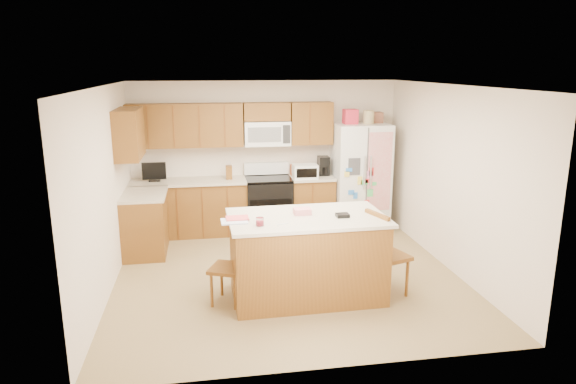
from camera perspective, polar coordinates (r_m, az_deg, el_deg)
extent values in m
plane|color=olive|center=(7.02, -0.12, -9.12)|extent=(4.50, 4.50, 0.00)
cube|color=beige|center=(8.81, -2.49, 4.13)|extent=(4.50, 0.10, 2.50)
cube|color=beige|center=(4.51, 4.50, -5.52)|extent=(4.50, 0.10, 2.50)
cube|color=beige|center=(6.66, -19.61, 0.11)|extent=(0.10, 4.50, 2.50)
cube|color=beige|center=(7.33, 17.52, 1.48)|extent=(0.10, 4.50, 2.50)
cube|color=white|center=(6.46, -0.13, 11.73)|extent=(4.50, 4.50, 0.04)
cube|color=brown|center=(8.64, -10.88, -1.82)|extent=(1.87, 0.60, 0.88)
cube|color=brown|center=(8.82, 2.58, -1.26)|extent=(0.72, 0.60, 0.88)
cube|color=brown|center=(7.95, -15.58, -3.49)|extent=(0.60, 0.95, 0.88)
cube|color=beige|center=(8.52, -11.02, 1.14)|extent=(1.87, 0.64, 0.04)
cube|color=beige|center=(8.70, 2.63, 1.65)|extent=(0.72, 0.64, 0.04)
cube|color=beige|center=(7.82, -15.73, -0.27)|extent=(0.64, 0.95, 0.04)
cube|color=brown|center=(8.52, -11.35, 7.27)|extent=(1.85, 0.33, 0.70)
cube|color=brown|center=(8.70, 2.56, 7.66)|extent=(0.70, 0.33, 0.70)
cube|color=brown|center=(8.55, -2.41, 8.93)|extent=(0.76, 0.33, 0.29)
cube|color=brown|center=(7.68, -17.25, 6.22)|extent=(0.33, 0.95, 0.70)
cube|color=brown|center=(8.39, -15.33, 6.95)|extent=(0.02, 0.01, 0.66)
cube|color=brown|center=(8.39, -14.92, -2.53)|extent=(0.02, 0.01, 0.84)
cube|color=brown|center=(8.36, -12.59, 7.08)|extent=(0.02, 0.01, 0.66)
cube|color=brown|center=(8.36, -12.19, -2.43)|extent=(0.02, 0.01, 0.84)
cube|color=brown|center=(8.34, -9.82, 7.20)|extent=(0.02, 0.01, 0.66)
cube|color=brown|center=(8.34, -9.45, -2.32)|extent=(0.02, 0.01, 0.84)
cube|color=brown|center=(8.35, -7.06, 7.30)|extent=(0.01, 0.01, 0.66)
cube|color=brown|center=(8.35, -6.70, -2.21)|extent=(0.01, 0.01, 0.84)
cube|color=brown|center=(8.52, 2.47, 7.53)|extent=(0.01, 0.01, 0.66)
cube|color=brown|center=(8.52, 2.74, -1.80)|extent=(0.01, 0.01, 0.84)
cube|color=white|center=(8.57, -2.36, 6.55)|extent=(0.76, 0.38, 0.40)
cube|color=slate|center=(8.37, -2.61, 6.37)|extent=(0.54, 0.01, 0.24)
cube|color=#262626|center=(8.42, -0.16, 6.43)|extent=(0.12, 0.01, 0.30)
cube|color=brown|center=(8.51, -6.58, 2.19)|extent=(0.10, 0.14, 0.22)
cube|color=black|center=(8.58, -14.60, 1.24)|extent=(0.18, 0.12, 0.02)
cube|color=black|center=(8.55, -14.66, 2.28)|extent=(0.38, 0.03, 0.28)
cube|color=#D9571F|center=(8.73, 1.49, 2.44)|extent=(0.35, 0.22, 0.18)
cube|color=white|center=(8.51, 1.91, 2.31)|extent=(0.40, 0.28, 0.23)
cube|color=black|center=(8.38, 2.10, 2.12)|extent=(0.34, 0.01, 0.15)
cube|color=black|center=(8.77, 3.97, 2.93)|extent=(0.18, 0.22, 0.32)
cylinder|color=black|center=(8.72, 4.07, 2.39)|extent=(0.12, 0.12, 0.12)
cube|color=black|center=(8.68, -2.18, -1.50)|extent=(0.76, 0.64, 0.88)
cube|color=black|center=(8.38, -1.89, -2.22)|extent=(0.68, 0.01, 0.42)
cube|color=black|center=(8.57, -2.20, 1.50)|extent=(0.76, 0.64, 0.03)
cube|color=white|center=(8.80, -2.43, 2.65)|extent=(0.76, 0.10, 0.20)
cube|color=white|center=(8.85, 7.99, 1.73)|extent=(0.90, 0.75, 1.80)
cube|color=#4C4C4C|center=(8.49, 8.74, 1.19)|extent=(0.02, 0.01, 1.75)
cube|color=silver|center=(8.42, 8.51, 2.14)|extent=(0.02, 0.03, 0.55)
cube|color=silver|center=(8.45, 9.15, 2.16)|extent=(0.02, 0.03, 0.55)
cube|color=#3F3F44|center=(8.38, 7.37, 2.81)|extent=(0.20, 0.01, 0.28)
cube|color=#D84C59|center=(8.52, 10.06, 2.22)|extent=(0.42, 0.01, 1.30)
cube|color=red|center=(8.63, 6.93, 8.32)|extent=(0.22, 0.22, 0.24)
cylinder|color=tan|center=(8.67, 8.95, 8.22)|extent=(0.18, 0.18, 0.22)
cube|color=brown|center=(8.86, 9.80, 8.17)|extent=(0.18, 0.20, 0.18)
cube|color=brown|center=(6.23, 2.09, -7.35)|extent=(1.79, 1.03, 0.97)
cube|color=beige|center=(6.07, 2.14, -2.88)|extent=(1.87, 1.11, 0.04)
cylinder|color=red|center=(5.71, -3.15, -3.44)|extent=(0.08, 0.08, 0.06)
cylinder|color=white|center=(5.71, -3.15, -3.30)|extent=(0.09, 0.09, 0.09)
cube|color=tan|center=(6.13, 1.58, -2.15)|extent=(0.20, 0.15, 0.07)
cube|color=black|center=(6.05, 6.07, -2.59)|extent=(0.15, 0.12, 0.04)
cube|color=white|center=(5.87, -5.99, -3.25)|extent=(0.30, 0.25, 0.02)
cube|color=#D84C4C|center=(5.94, -5.66, -2.88)|extent=(0.26, 0.21, 0.01)
cylinder|color=white|center=(5.74, -0.57, -3.58)|extent=(0.14, 0.05, 0.01)
cube|color=brown|center=(6.12, -6.73, -8.42)|extent=(0.51, 0.52, 0.04)
cylinder|color=brown|center=(6.39, -7.39, -9.63)|extent=(0.03, 0.03, 0.41)
cylinder|color=brown|center=(6.12, -8.48, -10.79)|extent=(0.03, 0.03, 0.41)
cylinder|color=brown|center=(6.30, -4.91, -9.91)|extent=(0.03, 0.03, 0.41)
cylinder|color=brown|center=(6.02, -5.90, -11.12)|extent=(0.03, 0.03, 0.41)
cylinder|color=brown|center=(6.10, -4.89, -5.93)|extent=(0.02, 0.02, 0.46)
cylinder|color=brown|center=(6.04, -5.10, -6.15)|extent=(0.02, 0.02, 0.46)
cylinder|color=brown|center=(5.98, -5.32, -6.38)|extent=(0.02, 0.02, 0.46)
cylinder|color=brown|center=(5.91, -5.54, -6.61)|extent=(0.02, 0.02, 0.46)
cylinder|color=brown|center=(5.85, -5.77, -6.85)|extent=(0.02, 0.02, 0.46)
cube|color=brown|center=(5.90, -5.37, -4.29)|extent=(0.18, 0.37, 0.05)
cube|color=brown|center=(7.00, 1.33, -5.60)|extent=(0.40, 0.38, 0.04)
cylinder|color=brown|center=(7.23, 2.25, -6.75)|extent=(0.03, 0.03, 0.39)
cylinder|color=brown|center=(7.17, -0.15, -6.95)|extent=(0.03, 0.03, 0.39)
cylinder|color=brown|center=(6.99, 2.82, -7.52)|extent=(0.03, 0.03, 0.39)
cylinder|color=brown|center=(6.92, 0.34, -7.73)|extent=(0.03, 0.03, 0.39)
cylinder|color=brown|center=(6.82, 2.76, -4.07)|extent=(0.02, 0.02, 0.44)
cylinder|color=brown|center=(6.80, 2.21, -4.11)|extent=(0.02, 0.02, 0.44)
cylinder|color=brown|center=(6.78, 1.65, -4.15)|extent=(0.02, 0.02, 0.44)
cylinder|color=brown|center=(6.77, 1.09, -4.19)|extent=(0.02, 0.02, 0.44)
cylinder|color=brown|center=(6.75, 0.53, -4.23)|extent=(0.02, 0.02, 0.44)
cube|color=brown|center=(6.72, 1.66, -2.38)|extent=(0.36, 0.06, 0.05)
cube|color=brown|center=(6.41, 11.01, -6.98)|extent=(0.56, 0.57, 0.05)
cylinder|color=brown|center=(6.47, 13.09, -9.32)|extent=(0.04, 0.04, 0.47)
cylinder|color=brown|center=(6.73, 11.02, -8.28)|extent=(0.04, 0.04, 0.47)
cylinder|color=brown|center=(6.27, 10.79, -9.95)|extent=(0.04, 0.04, 0.47)
cylinder|color=brown|center=(6.54, 8.76, -8.84)|extent=(0.04, 0.04, 0.47)
cylinder|color=brown|center=(6.08, 10.73, -5.28)|extent=(0.02, 0.02, 0.52)
cylinder|color=brown|center=(6.14, 10.25, -5.06)|extent=(0.02, 0.02, 0.52)
cylinder|color=brown|center=(6.20, 9.79, -4.85)|extent=(0.02, 0.02, 0.52)
cylinder|color=brown|center=(6.26, 9.34, -4.65)|extent=(0.02, 0.02, 0.52)
cylinder|color=brown|center=(6.32, 8.89, -4.44)|extent=(0.02, 0.02, 0.52)
cube|color=brown|center=(6.12, 9.89, -2.54)|extent=(0.18, 0.43, 0.05)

